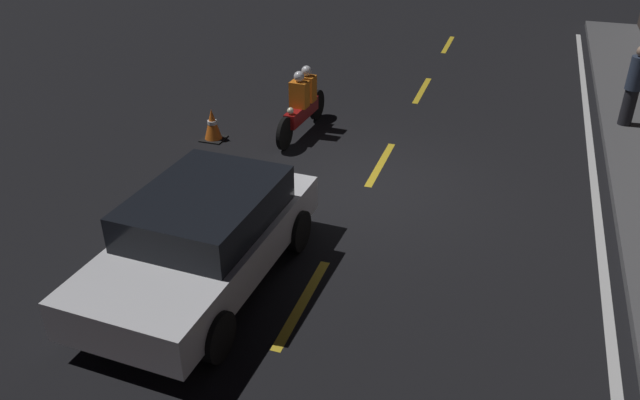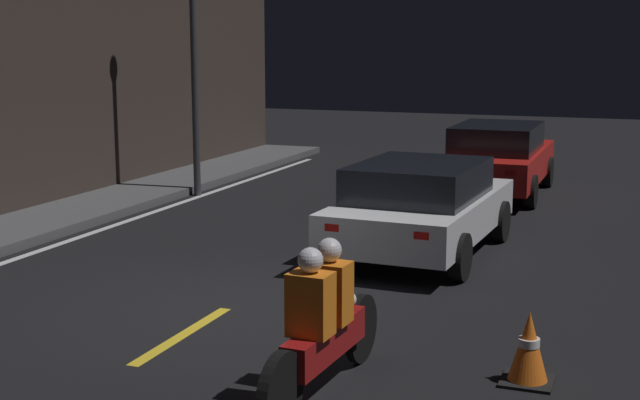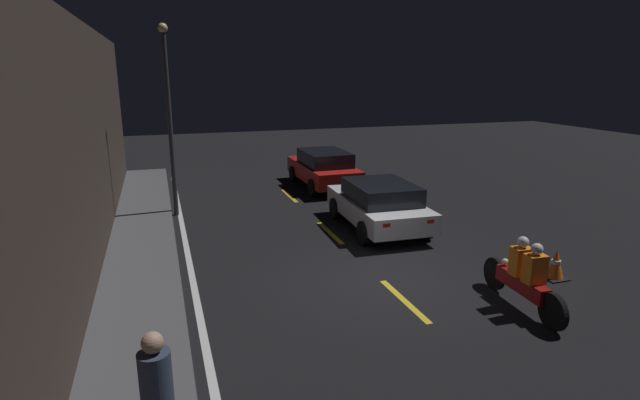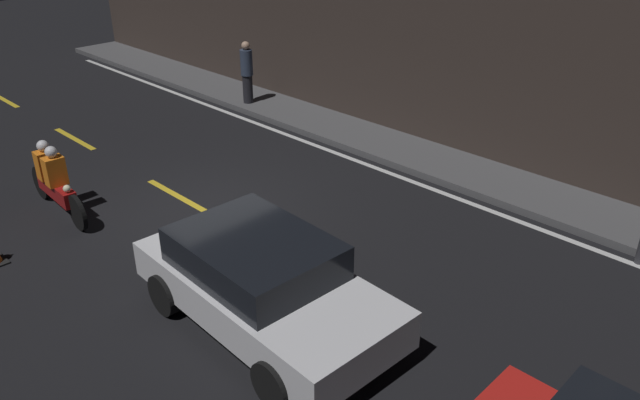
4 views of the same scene
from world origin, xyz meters
TOP-DOWN VIEW (x-y plane):
  - ground_plane at (0.00, 0.00)m, footprint 56.00×56.00m
  - raised_curb at (0.00, 5.00)m, footprint 28.00×1.65m
  - building_front at (0.00, 5.97)m, footprint 28.00×0.30m
  - lane_dash_c at (-1.00, 0.00)m, footprint 2.00×0.14m
  - lane_dash_d at (3.50, 0.00)m, footprint 2.00×0.14m
  - lane_dash_e at (8.00, 0.00)m, footprint 2.00×0.14m
  - lane_solid_kerb at (0.00, 3.93)m, footprint 25.20×0.14m
  - sedan_white at (3.44, -1.46)m, footprint 4.13×2.11m
  - taxi_red at (8.94, -1.62)m, footprint 4.28×1.90m
  - motorcycle at (-2.02, -1.98)m, footprint 2.44×0.40m
  - traffic_cone_near at (-1.04, -3.65)m, footprint 0.47×0.47m
  - street_lamp at (6.69, 4.03)m, footprint 0.28×0.28m

SIDE VIEW (x-z plane):
  - ground_plane at x=0.00m, z-range 0.00..0.00m
  - lane_solid_kerb at x=0.00m, z-range 0.00..0.01m
  - lane_dash_c at x=-1.00m, z-range 0.00..0.01m
  - lane_dash_d at x=3.50m, z-range 0.00..0.01m
  - lane_dash_e at x=8.00m, z-range 0.00..0.01m
  - raised_curb at x=0.00m, z-range 0.00..0.16m
  - traffic_cone_near at x=-1.04m, z-range -0.01..0.68m
  - motorcycle at x=-2.02m, z-range -0.05..1.36m
  - sedan_white at x=3.44m, z-range 0.05..1.43m
  - taxi_red at x=8.94m, z-range 0.05..1.49m
  - building_front at x=0.00m, z-range 0.00..5.51m
  - street_lamp at x=6.69m, z-range 0.36..6.12m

